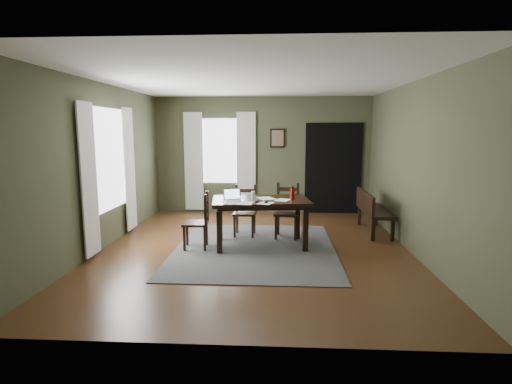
# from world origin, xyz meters

# --- Properties ---
(ground) EXTENTS (5.00, 6.00, 0.01)m
(ground) POSITION_xyz_m (0.00, 0.00, -0.01)
(ground) COLOR #492C16
(room_shell) EXTENTS (5.02, 6.02, 2.71)m
(room_shell) POSITION_xyz_m (0.00, 0.00, 1.80)
(room_shell) COLOR #454A30
(room_shell) RESTS_ON ground
(rug) EXTENTS (2.60, 3.20, 0.01)m
(rug) POSITION_xyz_m (0.00, 0.00, 0.01)
(rug) COLOR #404040
(rug) RESTS_ON ground
(dining_table) EXTENTS (1.69, 1.15, 0.79)m
(dining_table) POSITION_xyz_m (0.09, 0.16, 0.70)
(dining_table) COLOR black
(dining_table) RESTS_ON rug
(chair_end) EXTENTS (0.44, 0.44, 0.92)m
(chair_end) POSITION_xyz_m (-0.92, -0.04, 0.46)
(chair_end) COLOR black
(chair_end) RESTS_ON rug
(chair_back_left) EXTENTS (0.42, 0.42, 0.92)m
(chair_back_left) POSITION_xyz_m (-0.23, 0.84, 0.46)
(chair_back_left) COLOR black
(chair_back_left) RESTS_ON rug
(chair_back_right) EXTENTS (0.47, 0.48, 0.97)m
(chair_back_right) POSITION_xyz_m (0.54, 0.75, 0.48)
(chair_back_right) COLOR black
(chair_back_right) RESTS_ON rug
(bench) EXTENTS (0.45, 1.40, 0.79)m
(bench) POSITION_xyz_m (2.15, 1.19, 0.47)
(bench) COLOR black
(bench) RESTS_ON ground
(laptop) EXTENTS (0.35, 0.31, 0.20)m
(laptop) POSITION_xyz_m (-0.36, -0.02, 0.85)
(laptop) COLOR #B7B7BC
(laptop) RESTS_ON dining_table
(computer_mouse) EXTENTS (0.09, 0.12, 0.04)m
(computer_mouse) POSITION_xyz_m (0.03, -0.11, 0.82)
(computer_mouse) COLOR #3F3F42
(computer_mouse) RESTS_ON dining_table
(tv_remote) EXTENTS (0.07, 0.19, 0.02)m
(tv_remote) POSITION_xyz_m (0.19, -0.12, 0.81)
(tv_remote) COLOR black
(tv_remote) RESTS_ON dining_table
(drinking_glass) EXTENTS (0.08, 0.08, 0.15)m
(drinking_glass) POSITION_xyz_m (-0.03, 0.07, 0.88)
(drinking_glass) COLOR silver
(drinking_glass) RESTS_ON dining_table
(water_bottle) EXTENTS (0.08, 0.08, 0.23)m
(water_bottle) POSITION_xyz_m (0.61, 0.12, 0.91)
(water_bottle) COLOR #A8110C
(water_bottle) RESTS_ON dining_table
(paper_a) EXTENTS (0.29, 0.33, 0.00)m
(paper_a) POSITION_xyz_m (-0.39, -0.15, 0.80)
(paper_a) COLOR white
(paper_a) RESTS_ON dining_table
(paper_b) EXTENTS (0.30, 0.33, 0.00)m
(paper_b) POSITION_xyz_m (0.18, -0.21, 0.80)
(paper_b) COLOR white
(paper_b) RESTS_ON dining_table
(paper_c) EXTENTS (0.37, 0.40, 0.00)m
(paper_c) POSITION_xyz_m (0.18, 0.23, 0.80)
(paper_c) COLOR white
(paper_c) RESTS_ON dining_table
(paper_d) EXTENTS (0.30, 0.34, 0.00)m
(paper_d) POSITION_xyz_m (0.45, 0.09, 0.80)
(paper_d) COLOR white
(paper_d) RESTS_ON dining_table
(paper_e) EXTENTS (0.26, 0.32, 0.00)m
(paper_e) POSITION_xyz_m (-0.14, -0.23, 0.80)
(paper_e) COLOR white
(paper_e) RESTS_ON dining_table
(window_left) EXTENTS (0.01, 1.30, 1.70)m
(window_left) POSITION_xyz_m (-2.47, 0.20, 1.45)
(window_left) COLOR white
(window_left) RESTS_ON ground
(window_back) EXTENTS (1.00, 0.01, 1.50)m
(window_back) POSITION_xyz_m (-1.00, 2.97, 1.45)
(window_back) COLOR white
(window_back) RESTS_ON ground
(curtain_left_near) EXTENTS (0.03, 0.48, 2.30)m
(curtain_left_near) POSITION_xyz_m (-2.44, -0.62, 1.20)
(curtain_left_near) COLOR silver
(curtain_left_near) RESTS_ON ground
(curtain_left_far) EXTENTS (0.03, 0.48, 2.30)m
(curtain_left_far) POSITION_xyz_m (-2.44, 1.02, 1.20)
(curtain_left_far) COLOR silver
(curtain_left_far) RESTS_ON ground
(curtain_back_left) EXTENTS (0.44, 0.03, 2.30)m
(curtain_back_left) POSITION_xyz_m (-1.62, 2.94, 1.20)
(curtain_back_left) COLOR silver
(curtain_back_left) RESTS_ON ground
(curtain_back_right) EXTENTS (0.44, 0.03, 2.30)m
(curtain_back_right) POSITION_xyz_m (-0.38, 2.94, 1.20)
(curtain_back_right) COLOR silver
(curtain_back_right) RESTS_ON ground
(framed_picture) EXTENTS (0.34, 0.03, 0.44)m
(framed_picture) POSITION_xyz_m (0.35, 2.97, 1.75)
(framed_picture) COLOR black
(framed_picture) RESTS_ON ground
(doorway_back) EXTENTS (1.30, 0.03, 2.10)m
(doorway_back) POSITION_xyz_m (1.65, 2.97, 1.05)
(doorway_back) COLOR black
(doorway_back) RESTS_ON ground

